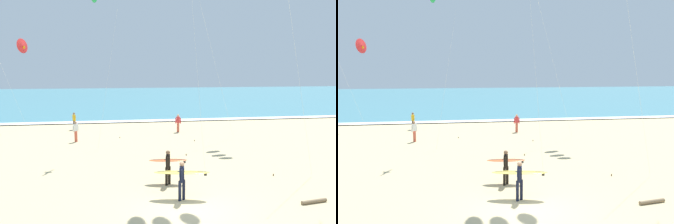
{
  "view_description": "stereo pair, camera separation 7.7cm",
  "coord_description": "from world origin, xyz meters",
  "views": [
    {
      "loc": [
        -2.84,
        -12.72,
        5.63
      ],
      "look_at": [
        -0.2,
        4.34,
        3.38
      ],
      "focal_mm": 36.19,
      "sensor_mm": 36.0,
      "label": 1
    },
    {
      "loc": [
        -2.76,
        -12.74,
        5.63
      ],
      "look_at": [
        -0.2,
        4.34,
        3.38
      ],
      "focal_mm": 36.19,
      "sensor_mm": 36.0,
      "label": 2
    }
  ],
  "objects": [
    {
      "name": "kite_delta_scarlet_far",
      "position": [
        -11.13,
        20.17,
        7.61
      ],
      "size": [
        2.04,
        3.64,
        8.31
      ],
      "color": "red",
      "rests_on": "ground"
    },
    {
      "name": "surfer_trailing",
      "position": [
        -0.1,
        1.09,
        1.05
      ],
      "size": [
        2.51,
        1.12,
        1.71
      ],
      "color": "black",
      "rests_on": "ground"
    },
    {
      "name": "bystander_red_top",
      "position": [
        2.55,
        16.27,
        0.81
      ],
      "size": [
        0.49,
        0.23,
        1.59
      ],
      "color": "#D8593F",
      "rests_on": "ground"
    },
    {
      "name": "ground_plane",
      "position": [
        0.0,
        0.0,
        0.0
      ],
      "size": [
        160.0,
        160.0,
        0.0
      ],
      "primitive_type": "plane",
      "color": "tan"
    },
    {
      "name": "bystander_yellow_top",
      "position": [
        -6.66,
        18.89,
        0.81
      ],
      "size": [
        0.32,
        0.44,
        1.59
      ],
      "color": "#4C3D2D",
      "rests_on": "ground"
    },
    {
      "name": "shoreline_foam",
      "position": [
        0.0,
        22.65,
        0.09
      ],
      "size": [
        160.0,
        1.47,
        0.01
      ],
      "primitive_type": "cube",
      "color": "white",
      "rests_on": "ocean_water"
    },
    {
      "name": "bystander_white_top",
      "position": [
        -5.92,
        13.53,
        0.81
      ],
      "size": [
        0.43,
        0.33,
        1.59
      ],
      "color": "#D8593F",
      "rests_on": "ground"
    },
    {
      "name": "driftwood_log",
      "position": [
        5.3,
        -0.25,
        0.08
      ],
      "size": [
        1.22,
        0.34,
        0.16
      ],
      "primitive_type": "cylinder",
      "rotation": [
        0.0,
        1.57,
        0.15
      ],
      "color": "#846B4C",
      "rests_on": "ground"
    },
    {
      "name": "surfer_lead",
      "position": [
        -0.39,
        3.08,
        1.04
      ],
      "size": [
        1.97,
        1.04,
        1.71
      ],
      "color": "black",
      "rests_on": "ground"
    },
    {
      "name": "ocean_water",
      "position": [
        0.0,
        52.35,
        0.04
      ],
      "size": [
        160.0,
        60.0,
        0.08
      ],
      "primitive_type": "cube",
      "color": "teal",
      "rests_on": "ground"
    }
  ]
}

